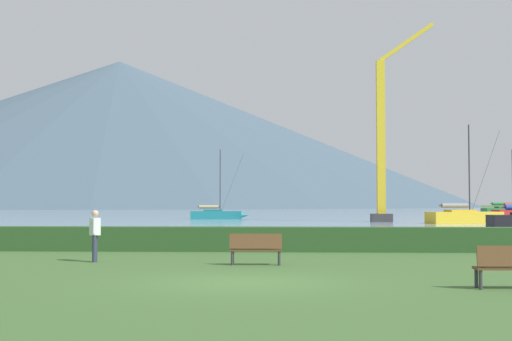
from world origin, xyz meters
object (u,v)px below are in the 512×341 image
at_px(person_seated_viewer, 95,231).
at_px(dock_crane, 382,150).
at_px(park_bench_under_tree, 256,248).
at_px(sailboat_slip_3, 217,214).
at_px(sailboat_slip_6, 465,216).
at_px(sailboat_slip_7, 510,211).

height_order(person_seated_viewer, dock_crane, dock_crane).
bearing_deg(park_bench_under_tree, sailboat_slip_3, 95.47).
bearing_deg(person_seated_viewer, sailboat_slip_6, 55.96).
xyz_separation_m(sailboat_slip_6, dock_crane, (-6.80, 4.89, 6.44)).
distance_m(sailboat_slip_7, dock_crane, 39.01).
bearing_deg(dock_crane, park_bench_under_tree, -101.47).
bearing_deg(sailboat_slip_7, sailboat_slip_6, -118.59).
relative_size(person_seated_viewer, dock_crane, 0.08).
bearing_deg(sailboat_slip_3, person_seated_viewer, -94.61).
bearing_deg(sailboat_slip_6, park_bench_under_tree, -125.84).
xyz_separation_m(sailboat_slip_7, dock_crane, (-21.70, -31.79, 6.39)).
bearing_deg(dock_crane, person_seated_viewer, -107.38).
height_order(sailboat_slip_3, park_bench_under_tree, sailboat_slip_3).
height_order(sailboat_slip_7, dock_crane, dock_crane).
xyz_separation_m(park_bench_under_tree, dock_crane, (10.03, 49.43, 6.54)).
relative_size(sailboat_slip_7, dock_crane, 0.48).
bearing_deg(park_bench_under_tree, sailboat_slip_6, 67.66).
height_order(sailboat_slip_7, park_bench_under_tree, sailboat_slip_7).
xyz_separation_m(sailboat_slip_3, person_seated_viewer, (2.36, -59.43, 0.42)).
height_order(sailboat_slip_3, sailboat_slip_7, sailboat_slip_7).
relative_size(sailboat_slip_3, sailboat_slip_6, 0.89).
relative_size(sailboat_slip_6, person_seated_viewer, 5.47).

